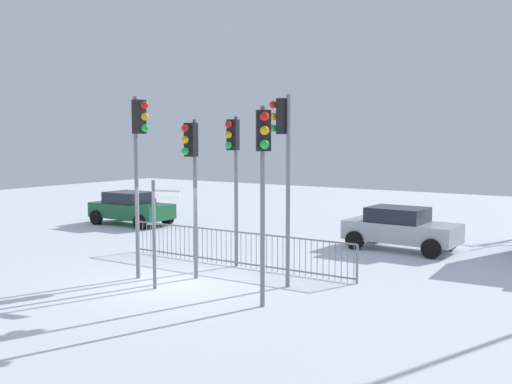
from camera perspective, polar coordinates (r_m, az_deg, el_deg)
name	(u,v)px	position (r m, az deg, el deg)	size (l,w,h in m)	color
ground_plane	(176,284)	(15.71, -7.84, -8.90)	(60.00, 60.00, 0.00)	white
traffic_light_foreground_right	(263,161)	(12.87, 0.72, 3.06)	(0.45, 0.48, 4.55)	slate
traffic_light_mid_right	(233,157)	(17.13, -2.22, 3.45)	(0.33, 0.57, 4.49)	slate
traffic_light_rear_right	(192,163)	(15.69, -6.33, 2.88)	(0.33, 0.57, 4.35)	slate
traffic_light_mid_left	(139,146)	(15.95, -11.40, 4.41)	(0.57, 0.35, 4.96)	slate
traffic_light_rear_left	(283,147)	(14.85, 2.68, 4.41)	(0.56, 0.35, 4.94)	slate
direction_sign_post	(156,228)	(14.96, -9.74, -3.50)	(0.77, 0.25, 2.79)	slate
pedestrian_guard_railing	(233,248)	(17.58, -2.22, -5.49)	(8.04, 0.17, 1.07)	slate
car_green_near	(131,208)	(26.53, -12.17, -1.50)	(3.81, 1.93, 1.47)	#195933
car_silver_mid	(400,228)	(20.69, 13.98, -3.42)	(3.86, 2.05, 1.47)	#B2B5BA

